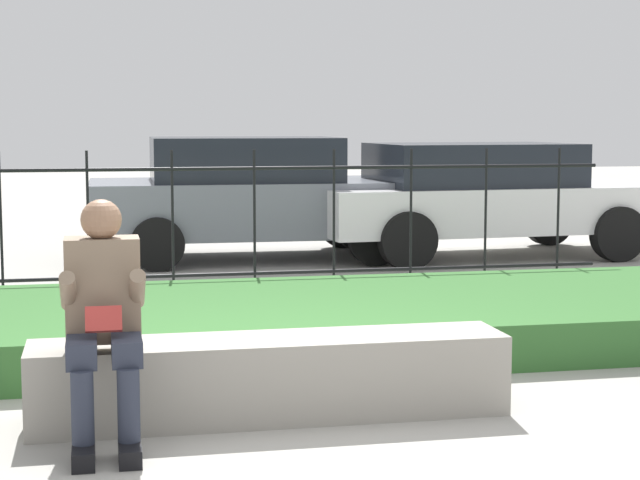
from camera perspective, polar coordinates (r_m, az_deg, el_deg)
ground_plane at (r=6.07m, az=-1.80°, el=-9.38°), size 60.00×60.00×0.00m
stone_bench at (r=6.01m, az=-2.64°, el=-7.59°), size 2.65×0.50×0.45m
person_seated_reader at (r=5.56m, az=-11.48°, el=-3.78°), size 0.42×0.73×1.25m
grass_berm at (r=7.90m, az=-4.25°, el=-4.51°), size 9.30×2.47×0.32m
iron_fence at (r=9.56m, az=-5.68°, el=0.85°), size 7.30×0.03×1.39m
car_parked_center at (r=12.82m, az=-3.54°, el=2.39°), size 4.00×2.03×1.45m
car_parked_right at (r=13.15m, az=8.59°, el=2.33°), size 4.34×2.15×1.38m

